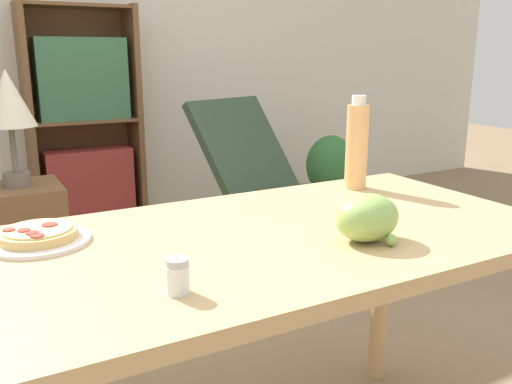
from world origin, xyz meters
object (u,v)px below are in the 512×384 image
at_px(salt_shaker, 178,276).
at_px(table_lamp, 8,104).
at_px(lounge_chair_far, 265,204).
at_px(potted_plant_floor, 330,173).
at_px(drink_bottle, 357,145).
at_px(side_table, 25,253).
at_px(bookshelf, 85,130).
at_px(pizza_on_plate, 38,236).
at_px(grape_bunch, 367,218).

relative_size(salt_shaker, table_lamp, 0.13).
bearing_deg(lounge_chair_far, potted_plant_floor, 12.12).
distance_m(drink_bottle, side_table, 1.55).
bearing_deg(salt_shaker, side_table, 94.05).
relative_size(bookshelf, table_lamp, 2.99).
height_order(drink_bottle, salt_shaker, drink_bottle).
distance_m(pizza_on_plate, lounge_chair_far, 2.04).
bearing_deg(salt_shaker, grape_bunch, 6.91).
bearing_deg(bookshelf, lounge_chair_far, -50.30).
bearing_deg(grape_bunch, table_lamp, 110.48).
bearing_deg(drink_bottle, pizza_on_plate, -176.26).
height_order(salt_shaker, side_table, salt_shaker).
distance_m(pizza_on_plate, side_table, 1.29).
xyz_separation_m(lounge_chair_far, side_table, (-1.32, -0.22, 0.01)).
distance_m(lounge_chair_far, side_table, 1.34).
bearing_deg(bookshelf, drink_bottle, -81.75).
bearing_deg(grape_bunch, drink_bottle, 53.93).
relative_size(bookshelf, side_table, 2.41).
bearing_deg(bookshelf, pizza_on_plate, -103.87).
bearing_deg(salt_shaker, bookshelf, 81.53).
bearing_deg(drink_bottle, table_lamp, 126.94).
distance_m(lounge_chair_far, table_lamp, 1.49).
height_order(grape_bunch, table_lamp, table_lamp).
relative_size(drink_bottle, bookshelf, 0.20).
bearing_deg(grape_bunch, potted_plant_floor, 54.94).
height_order(pizza_on_plate, bookshelf, bookshelf).
xyz_separation_m(grape_bunch, potted_plant_floor, (1.59, 2.27, -0.50)).
height_order(pizza_on_plate, grape_bunch, grape_bunch).
height_order(salt_shaker, lounge_chair_far, lounge_chair_far).
relative_size(pizza_on_plate, salt_shaker, 3.46).
xyz_separation_m(pizza_on_plate, side_table, (0.06, 1.21, -0.45)).
distance_m(grape_bunch, lounge_chair_far, 1.98).
relative_size(bookshelf, potted_plant_floor, 2.56).
xyz_separation_m(grape_bunch, side_table, (-0.58, 1.54, -0.49)).
height_order(side_table, table_lamp, table_lamp).
xyz_separation_m(pizza_on_plate, lounge_chair_far, (1.38, 1.43, -0.47)).
relative_size(salt_shaker, lounge_chair_far, 0.07).
relative_size(drink_bottle, side_table, 0.47).
bearing_deg(potted_plant_floor, table_lamp, -161.47).
relative_size(salt_shaker, bookshelf, 0.04).
bearing_deg(grape_bunch, salt_shaker, -173.09).
relative_size(salt_shaker, side_table, 0.11).
bearing_deg(potted_plant_floor, salt_shaker, -131.47).
xyz_separation_m(drink_bottle, potted_plant_floor, (1.30, 1.87, -0.58)).
distance_m(pizza_on_plate, potted_plant_floor, 2.99).
distance_m(salt_shaker, potted_plant_floor, 3.14).
bearing_deg(potted_plant_floor, drink_bottle, -124.85).
bearing_deg(table_lamp, grape_bunch, -69.52).
distance_m(side_table, potted_plant_floor, 2.29).
height_order(salt_shaker, bookshelf, bookshelf).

